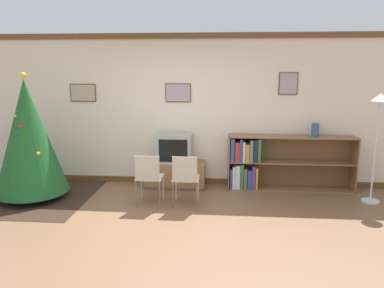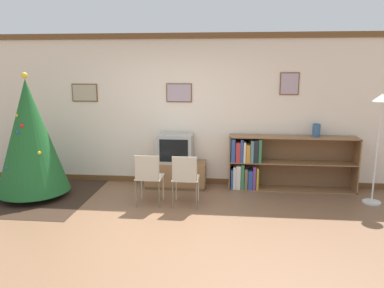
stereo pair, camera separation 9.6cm
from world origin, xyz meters
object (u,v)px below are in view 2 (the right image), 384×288
object	(u,v)px
standing_lamp	(380,120)
folding_chair_left	(148,176)
bookshelf	(267,163)
vase	(316,130)
tv_console	(176,174)
folding_chair_right	(185,177)
christmas_tree	(30,137)
television	(175,148)

from	to	relation	value
standing_lamp	folding_chair_left	bearing A→B (deg)	-172.59
bookshelf	vase	world-z (taller)	vase
tv_console	vase	size ratio (longest dim) A/B	4.72
tv_console	folding_chair_left	distance (m)	1.02
vase	standing_lamp	distance (m)	1.02
folding_chair_right	bookshelf	world-z (taller)	bookshelf
bookshelf	standing_lamp	world-z (taller)	standing_lamp
vase	standing_lamp	size ratio (longest dim) A/B	0.13
folding_chair_left	folding_chair_right	bearing A→B (deg)	0.00
folding_chair_right	bookshelf	distance (m)	1.67
christmas_tree	folding_chair_right	xyz separation A→B (m)	(2.55, -0.19, -0.55)
tv_console	vase	distance (m)	2.56
bookshelf	tv_console	bearing A→B (deg)	-178.04
tv_console	folding_chair_left	size ratio (longest dim) A/B	1.31
folding_chair_left	vase	bearing A→B (deg)	20.76
christmas_tree	tv_console	distance (m)	2.51
folding_chair_left	folding_chair_right	distance (m)	0.57
folding_chair_right	vase	distance (m)	2.44
bookshelf	standing_lamp	xyz separation A→B (m)	(1.61, -0.55, 0.86)
folding_chair_left	christmas_tree	bearing A→B (deg)	174.42
bookshelf	folding_chair_right	bearing A→B (deg)	-142.98
folding_chair_right	folding_chair_left	bearing A→B (deg)	180.00
bookshelf	vase	distance (m)	1.00
christmas_tree	folding_chair_right	world-z (taller)	christmas_tree
bookshelf	standing_lamp	distance (m)	1.90
vase	tv_console	bearing A→B (deg)	-178.15
folding_chair_left	standing_lamp	world-z (taller)	standing_lamp
folding_chair_left	bookshelf	size ratio (longest dim) A/B	0.38
television	vase	world-z (taller)	vase
tv_console	television	bearing A→B (deg)	-90.00
television	bookshelf	bearing A→B (deg)	2.05
tv_console	folding_chair_left	world-z (taller)	folding_chair_left
vase	bookshelf	bearing A→B (deg)	-178.38
television	folding_chair_right	distance (m)	1.02
folding_chair_left	tv_console	bearing A→B (deg)	73.20
folding_chair_right	standing_lamp	bearing A→B (deg)	8.84
christmas_tree	folding_chair_left	bearing A→B (deg)	-5.58
christmas_tree	bookshelf	size ratio (longest dim) A/B	0.93
folding_chair_right	vase	world-z (taller)	vase
folding_chair_right	christmas_tree	bearing A→B (deg)	175.67
television	folding_chair_right	size ratio (longest dim) A/B	0.73
folding_chair_left	standing_lamp	xyz separation A→B (m)	(3.51, 0.46, 0.86)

